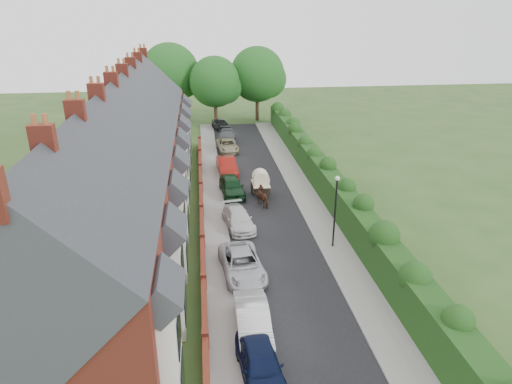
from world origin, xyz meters
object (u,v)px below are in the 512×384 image
at_px(car_navy, 260,363).
at_px(car_red, 227,166).
at_px(lamppost, 336,203).
at_px(horse_cart, 261,182).
at_px(car_silver_a, 253,322).
at_px(car_beige, 227,145).
at_px(car_silver_b, 242,264).
at_px(car_white, 238,219).
at_px(car_black, 221,125).
at_px(horse, 264,197).
at_px(car_green, 232,186).
at_px(car_grey, 227,137).

xyz_separation_m(car_navy, car_red, (0.22, 26.73, 0.03)).
height_order(lamppost, horse_cart, lamppost).
bearing_deg(car_silver_a, car_beige, 88.69).
height_order(car_silver_b, car_beige, car_silver_b).
relative_size(lamppost, car_beige, 1.10).
bearing_deg(car_white, lamppost, -41.46).
bearing_deg(car_silver_a, lamppost, 51.98).
height_order(car_black, horse, horse).
bearing_deg(car_black, car_silver_b, -105.89).
bearing_deg(car_green, horse_cart, -20.93).
bearing_deg(car_silver_b, car_navy, -95.60).
bearing_deg(car_red, car_silver_b, -94.62).
xyz_separation_m(car_silver_b, car_green, (0.32, 12.88, 0.08)).
relative_size(car_navy, car_black, 1.04).
relative_size(car_navy, car_grey, 0.84).
relative_size(car_silver_a, car_silver_b, 0.91).
height_order(car_green, car_beige, car_green).
bearing_deg(horse, car_red, -94.51).
distance_m(car_navy, car_grey, 37.66).
relative_size(lamppost, car_navy, 1.15).
height_order(car_silver_b, car_green, car_green).
xyz_separation_m(car_grey, horse_cart, (1.80, -17.08, 0.58)).
xyz_separation_m(car_white, horse_cart, (2.41, 5.67, 0.70)).
relative_size(car_grey, car_black, 1.23).
xyz_separation_m(car_navy, car_beige, (0.76, 34.39, -0.11)).
distance_m(car_silver_a, car_white, 12.08).
height_order(car_white, car_green, car_green).
bearing_deg(car_grey, car_black, 98.48).
distance_m(car_silver_a, horse, 15.94).
distance_m(car_silver_b, car_black, 35.56).
xyz_separation_m(car_silver_b, car_grey, (0.94, 29.26, 0.06)).
distance_m(lamppost, car_silver_a, 10.68).
distance_m(lamppost, car_navy, 12.97).
height_order(lamppost, car_silver_b, lamppost).
bearing_deg(car_green, car_black, 84.56).
bearing_deg(car_silver_b, horse, 69.29).
height_order(car_silver_a, horse, horse).
bearing_deg(horse_cart, car_navy, -97.58).
relative_size(car_grey, horse_cart, 1.62).
bearing_deg(car_navy, lamppost, 55.22).
height_order(car_navy, car_white, car_navy).
height_order(car_navy, horse_cart, horse_cart).
xyz_separation_m(lamppost, car_silver_b, (-6.40, -2.60, -2.58)).
relative_size(car_red, horse_cart, 1.47).
xyz_separation_m(lamppost, car_grey, (-5.46, 26.66, -2.53)).
distance_m(car_silver_b, car_beige, 26.01).
bearing_deg(car_white, car_silver_b, -101.55).
distance_m(car_beige, horse_cart, 13.98).
bearing_deg(car_green, car_grey, 83.01).
bearing_deg(car_red, lamppost, -72.49).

